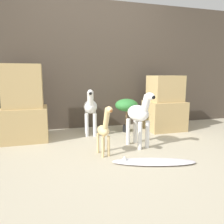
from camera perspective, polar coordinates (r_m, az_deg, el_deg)
name	(u,v)px	position (r m, az deg, el deg)	size (l,w,h in m)	color
ground_plane	(119,155)	(2.65, 1.94, -11.14)	(14.00, 14.00, 0.00)	#B2A88E
wall_back	(93,66)	(3.95, -4.91, 11.96)	(6.40, 0.08, 2.20)	#473D33
rock_pillar_left	(24,106)	(3.37, -21.92, 1.40)	(0.62, 0.54, 1.09)	tan
rock_pillar_right	(164,106)	(3.86, 13.54, 1.66)	(0.62, 0.54, 0.93)	tan
zebra_right	(139,115)	(2.86, 7.09, -0.87)	(0.30, 0.49, 0.73)	white
zebra_left	(90,109)	(3.43, -5.65, 0.91)	(0.27, 0.49, 0.73)	white
giraffe_figurine	(104,129)	(2.54, -2.02, -4.43)	(0.15, 0.37, 0.61)	#E0C184
potted_palm_front	(127,106)	(3.60, 3.82, 1.47)	(0.38, 0.38, 0.55)	black
surfboard	(153,162)	(2.45, 10.66, -12.62)	(0.92, 0.46, 0.09)	silver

